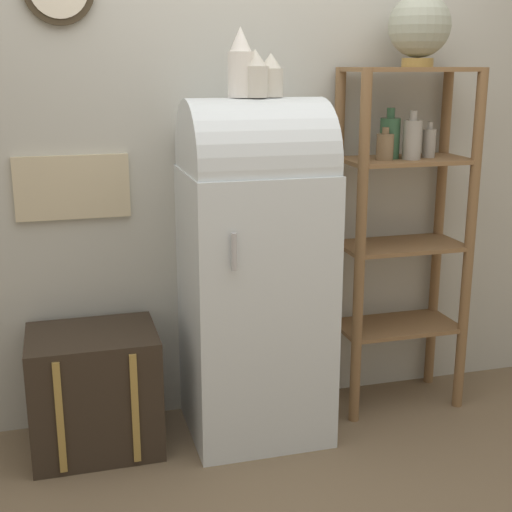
% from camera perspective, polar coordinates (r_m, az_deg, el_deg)
% --- Properties ---
extents(ground_plane, '(12.00, 12.00, 0.00)m').
position_cam_1_polar(ground_plane, '(3.30, 1.20, -15.67)').
color(ground_plane, '#7A664C').
extents(wall_back, '(7.00, 0.09, 2.70)m').
position_cam_1_polar(wall_back, '(3.40, -1.59, 9.43)').
color(wall_back, '#B7B7AD').
rests_on(wall_back, ground_plane).
extents(refrigerator, '(0.62, 0.60, 1.55)m').
position_cam_1_polar(refrigerator, '(3.21, -0.09, -0.73)').
color(refrigerator, silver).
rests_on(refrigerator, ground_plane).
extents(suitcase_trunk, '(0.56, 0.45, 0.55)m').
position_cam_1_polar(suitcase_trunk, '(3.32, -12.77, -10.47)').
color(suitcase_trunk, '#33281E').
rests_on(suitcase_trunk, ground_plane).
extents(shelf_unit, '(0.62, 0.35, 1.67)m').
position_cam_1_polar(shelf_unit, '(3.53, 11.62, 3.29)').
color(shelf_unit, olive).
rests_on(shelf_unit, ground_plane).
extents(globe, '(0.28, 0.28, 0.32)m').
position_cam_1_polar(globe, '(3.46, 12.94, 17.43)').
color(globe, '#AD8942').
rests_on(globe, shelf_unit).
extents(vase_left, '(0.11, 0.11, 0.29)m').
position_cam_1_polar(vase_left, '(3.08, -1.25, 15.05)').
color(vase_left, white).
rests_on(vase_left, refrigerator).
extents(vase_center, '(0.11, 0.11, 0.20)m').
position_cam_1_polar(vase_center, '(3.08, -0.13, 14.27)').
color(vase_center, beige).
rests_on(vase_center, refrigerator).
extents(vase_right, '(0.11, 0.11, 0.18)m').
position_cam_1_polar(vase_right, '(3.12, 1.19, 14.16)').
color(vase_right, beige).
rests_on(vase_right, refrigerator).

